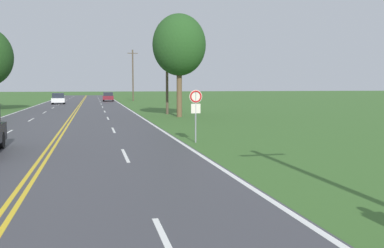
% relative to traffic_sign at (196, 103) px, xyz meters
% --- Properties ---
extents(traffic_sign, '(0.60, 0.10, 2.42)m').
position_rel_traffic_sign_xyz_m(traffic_sign, '(0.00, 0.00, 0.00)').
color(traffic_sign, gray).
rests_on(traffic_sign, ground).
extents(utility_pole_midground, '(1.80, 0.24, 8.03)m').
position_rel_traffic_sign_xyz_m(utility_pole_midground, '(2.10, 19.03, 2.35)').
color(utility_pole_midground, brown).
rests_on(utility_pole_midground, ground).
extents(utility_pole_far, '(1.80, 0.24, 8.90)m').
position_rel_traffic_sign_xyz_m(utility_pole_far, '(2.31, 53.95, 2.78)').
color(utility_pole_far, brown).
rests_on(utility_pole_far, ground).
extents(tree_left_verge, '(4.45, 4.45, 8.58)m').
position_rel_traffic_sign_xyz_m(tree_left_verge, '(2.51, 15.56, 4.17)').
color(tree_left_verge, brown).
rests_on(tree_left_verge, ground).
extents(car_white_hatchback_approaching, '(1.97, 3.66, 1.59)m').
position_rel_traffic_sign_xyz_m(car_white_hatchback_approaching, '(-9.45, 43.77, -0.99)').
color(car_white_hatchback_approaching, black).
rests_on(car_white_hatchback_approaching, ground).
extents(car_maroon_hatchback_mid_near, '(1.97, 3.90, 1.56)m').
position_rel_traffic_sign_xyz_m(car_maroon_hatchback_mid_near, '(-2.01, 53.00, -0.99)').
color(car_maroon_hatchback_mid_near, black).
rests_on(car_maroon_hatchback_mid_near, ground).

